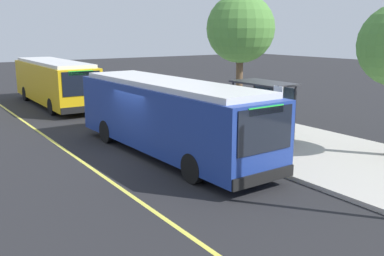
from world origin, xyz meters
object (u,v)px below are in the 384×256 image
at_px(waiting_bench, 267,126).
at_px(route_sign_post, 277,113).
at_px(transit_bus_main, 168,115).
at_px(transit_bus_second, 54,81).

height_order(waiting_bench, route_sign_post, route_sign_post).
relative_size(transit_bus_main, transit_bus_second, 1.00).
relative_size(transit_bus_main, waiting_bench, 6.73).
xyz_separation_m(transit_bus_main, route_sign_post, (3.49, 2.44, 0.34)).
bearing_deg(transit_bus_second, waiting_bench, 19.45).
distance_m(transit_bus_second, route_sign_post, 17.99).
relative_size(transit_bus_second, waiting_bench, 6.72).
relative_size(transit_bus_second, route_sign_post, 3.84).
bearing_deg(route_sign_post, waiting_bench, 140.93).
distance_m(waiting_bench, route_sign_post, 4.28).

